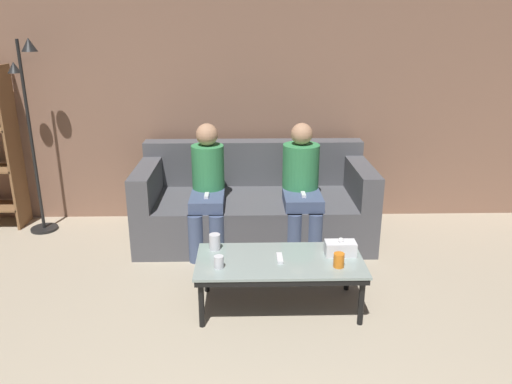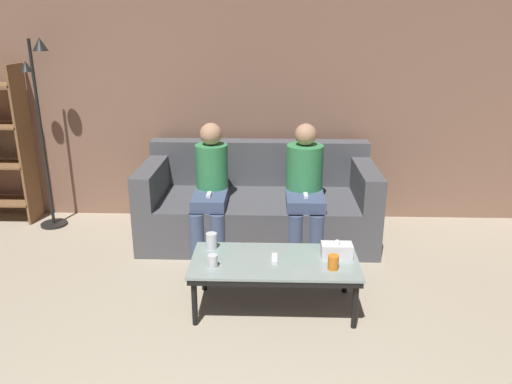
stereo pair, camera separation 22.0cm
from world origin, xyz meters
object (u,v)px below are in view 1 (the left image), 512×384
object	(u,v)px
seated_person_mid_left	(302,183)
cup_far_center	(339,260)
couch	(254,205)
standing_lamp	(30,117)
cup_near_left	(219,262)
game_remote	(280,258)
seated_person_left_end	(208,185)
cup_near_right	(215,242)
tissue_box	(340,248)
coffee_table	(280,264)

from	to	relation	value
seated_person_mid_left	cup_far_center	bearing A→B (deg)	-84.10
couch	standing_lamp	size ratio (longest dim) A/B	1.17
cup_near_left	game_remote	xyz separation A→B (m)	(0.42, 0.12, -0.03)
couch	game_remote	distance (m)	1.31
seated_person_left_end	cup_near_right	bearing A→B (deg)	-83.06
standing_lamp	seated_person_mid_left	xyz separation A→B (m)	(2.51, -0.41, -0.53)
cup_near_left	seated_person_mid_left	size ratio (longest dim) A/B	0.08
cup_far_center	seated_person_left_end	distance (m)	1.55
cup_near_left	tissue_box	world-z (taller)	tissue_box
game_remote	standing_lamp	world-z (taller)	standing_lamp
cup_far_center	standing_lamp	distance (m)	3.17
cup_near_left	seated_person_left_end	distance (m)	1.21
cup_far_center	seated_person_mid_left	xyz separation A→B (m)	(-0.13, 1.21, 0.17)
tissue_box	seated_person_mid_left	bearing A→B (deg)	99.51
game_remote	cup_near_right	bearing A→B (deg)	159.04
couch	cup_near_right	xyz separation A→B (m)	(-0.31, -1.12, 0.13)
couch	coffee_table	size ratio (longest dim) A/B	1.82
coffee_table	standing_lamp	distance (m)	2.80
tissue_box	standing_lamp	xyz separation A→B (m)	(-2.68, 1.43, 0.70)
game_remote	standing_lamp	distance (m)	2.79
standing_lamp	seated_person_mid_left	world-z (taller)	standing_lamp
coffee_table	tissue_box	distance (m)	0.46
game_remote	seated_person_left_end	world-z (taller)	seated_person_left_end
cup_far_center	seated_person_left_end	bearing A→B (deg)	129.09
couch	game_remote	bearing A→B (deg)	-83.31
tissue_box	standing_lamp	distance (m)	3.11
seated_person_mid_left	tissue_box	bearing A→B (deg)	-80.49
cup_near_left	cup_far_center	distance (m)	0.82
cup_far_center	seated_person_mid_left	size ratio (longest dim) A/B	0.09
cup_near_left	game_remote	distance (m)	0.44
couch	game_remote	world-z (taller)	couch
couch	game_remote	size ratio (longest dim) A/B	14.33
coffee_table	seated_person_left_end	bearing A→B (deg)	118.21
standing_lamp	seated_person_mid_left	bearing A→B (deg)	-9.21
tissue_box	seated_person_mid_left	distance (m)	1.05
coffee_table	seated_person_left_end	world-z (taller)	seated_person_left_end
couch	seated_person_mid_left	xyz separation A→B (m)	(0.42, -0.21, 0.29)
cup_far_center	standing_lamp	world-z (taller)	standing_lamp
seated_person_mid_left	cup_near_left	bearing A→B (deg)	-119.92
couch	cup_far_center	distance (m)	1.53
game_remote	seated_person_mid_left	bearing A→B (deg)	76.06
game_remote	standing_lamp	size ratio (longest dim) A/B	0.08
couch	cup_near_left	distance (m)	1.45
cup_near_left	game_remote	size ratio (longest dim) A/B	0.58
cup_near_left	seated_person_mid_left	distance (m)	1.40
cup_near_left	seated_person_mid_left	xyz separation A→B (m)	(0.69, 1.20, 0.18)
cup_near_left	seated_person_left_end	world-z (taller)	seated_person_left_end
tissue_box	cup_far_center	bearing A→B (deg)	-103.53
tissue_box	game_remote	world-z (taller)	tissue_box
cup_far_center	tissue_box	xyz separation A→B (m)	(0.05, 0.19, 0.00)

